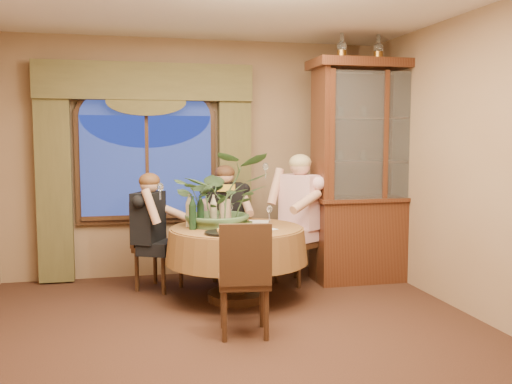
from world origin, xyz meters
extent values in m
plane|color=black|center=(0.00, 0.00, 0.00)|extent=(5.00, 5.00, 0.00)
plane|color=#846446|center=(0.00, 2.50, 1.40)|extent=(4.50, 0.00, 4.50)
plane|color=#846446|center=(2.25, 0.00, 1.40)|extent=(0.00, 5.00, 5.00)
cube|color=#484426|center=(-1.63, 2.38, 1.18)|extent=(0.38, 0.14, 2.32)
cube|color=#484426|center=(0.43, 2.38, 1.18)|extent=(0.38, 0.14, 2.32)
cylinder|color=brown|center=(0.23, 1.25, 0.38)|extent=(1.72, 1.72, 0.75)
cube|color=#3C1B0E|center=(1.96, 1.73, 1.26)|extent=(1.54, 0.61, 2.51)
cube|color=black|center=(1.03, 1.76, 0.48)|extent=(0.58, 0.58, 0.96)
cube|color=black|center=(0.30, 2.16, 0.48)|extent=(0.45, 0.45, 0.96)
cube|color=black|center=(-0.52, 1.83, 0.48)|extent=(0.59, 0.59, 0.96)
cube|color=black|center=(0.09, 0.24, 0.48)|extent=(0.47, 0.47, 0.96)
imported|color=#3D5C37|center=(0.10, 1.42, 1.38)|extent=(1.00, 1.11, 0.87)
imported|color=#46522A|center=(0.31, 1.24, 0.78)|extent=(0.17, 0.17, 0.05)
cylinder|color=black|center=(0.01, 0.87, 0.76)|extent=(0.32, 0.32, 0.02)
cylinder|color=black|center=(-0.22, 1.20, 0.92)|extent=(0.07, 0.07, 0.33)
cylinder|color=tan|center=(0.00, 1.28, 0.92)|extent=(0.07, 0.07, 0.33)
cylinder|color=black|center=(-0.13, 1.25, 0.92)|extent=(0.07, 0.07, 0.33)
cylinder|color=tan|center=(-0.23, 1.38, 0.92)|extent=(0.07, 0.07, 0.33)
cube|color=white|center=(0.44, 1.08, 0.75)|extent=(0.31, 0.36, 0.00)
cube|color=white|center=(0.51, 1.48, 0.75)|extent=(0.29, 0.35, 0.00)
cube|color=white|center=(0.14, 0.96, 0.75)|extent=(0.28, 0.34, 0.00)
camera|label=1|loc=(-0.87, -4.32, 1.66)|focal=40.00mm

